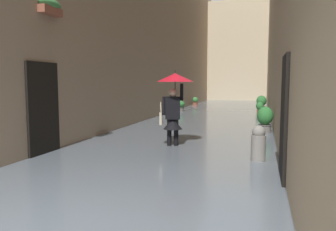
% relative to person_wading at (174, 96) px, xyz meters
% --- Properties ---
extents(ground_plane, '(68.50, 68.50, 0.00)m').
position_rel_person_wading_xyz_m(ground_plane, '(0.03, -8.17, -1.39)').
color(ground_plane, '#605B56').
extents(flood_water, '(6.06, 33.40, 0.09)m').
position_rel_person_wading_xyz_m(flood_water, '(0.03, -8.17, -1.34)').
color(flood_water, slate).
rests_on(flood_water, ground_plane).
extents(building_facade_right, '(2.04, 31.40, 11.15)m').
position_rel_person_wading_xyz_m(building_facade_right, '(3.56, -8.16, 4.19)').
color(building_facade_right, gray).
rests_on(building_facade_right, ground_plane).
extents(building_facade_far, '(8.86, 1.80, 8.88)m').
position_rel_person_wading_xyz_m(building_facade_far, '(0.03, -22.77, 3.05)').
color(building_facade_far, beige).
rests_on(building_facade_far, ground_plane).
extents(person_wading, '(0.96, 0.96, 2.04)m').
position_rel_person_wading_xyz_m(person_wading, '(0.00, 0.00, 0.00)').
color(person_wading, black).
rests_on(person_wading, ground_plane).
extents(potted_plant_near_right, '(0.59, 0.59, 0.69)m').
position_rel_person_wading_xyz_m(potted_plant_near_right, '(2.29, -10.00, -1.00)').
color(potted_plant_near_right, '#66605B').
rests_on(potted_plant_near_right, ground_plane).
extents(potted_plant_mid_left, '(0.39, 0.39, 0.71)m').
position_rel_person_wading_xyz_m(potted_plant_mid_left, '(-2.10, -9.58, -0.99)').
color(potted_plant_mid_left, '#9E563D').
rests_on(potted_plant_mid_left, ground_plane).
extents(potted_plant_near_left, '(0.61, 0.61, 0.92)m').
position_rel_person_wading_xyz_m(potted_plant_near_left, '(-2.18, -12.62, -0.86)').
color(potted_plant_near_left, '#9E563D').
rests_on(potted_plant_near_left, ground_plane).
extents(potted_plant_far_left, '(0.52, 0.52, 0.95)m').
position_rel_person_wading_xyz_m(potted_plant_far_left, '(-2.32, -2.96, -0.87)').
color(potted_plant_far_left, '#66605B').
rests_on(potted_plant_far_left, ground_plane).
extents(potted_plant_mid_right, '(0.38, 0.38, 0.69)m').
position_rel_person_wading_xyz_m(potted_plant_mid_right, '(2.29, -14.53, -1.03)').
color(potted_plant_mid_right, brown).
rests_on(potted_plant_mid_right, ground_plane).
extents(mooring_bollard, '(0.31, 0.31, 0.84)m').
position_rel_person_wading_xyz_m(mooring_bollard, '(-2.15, 1.17, -0.97)').
color(mooring_bollard, gray).
rests_on(mooring_bollard, ground_plane).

